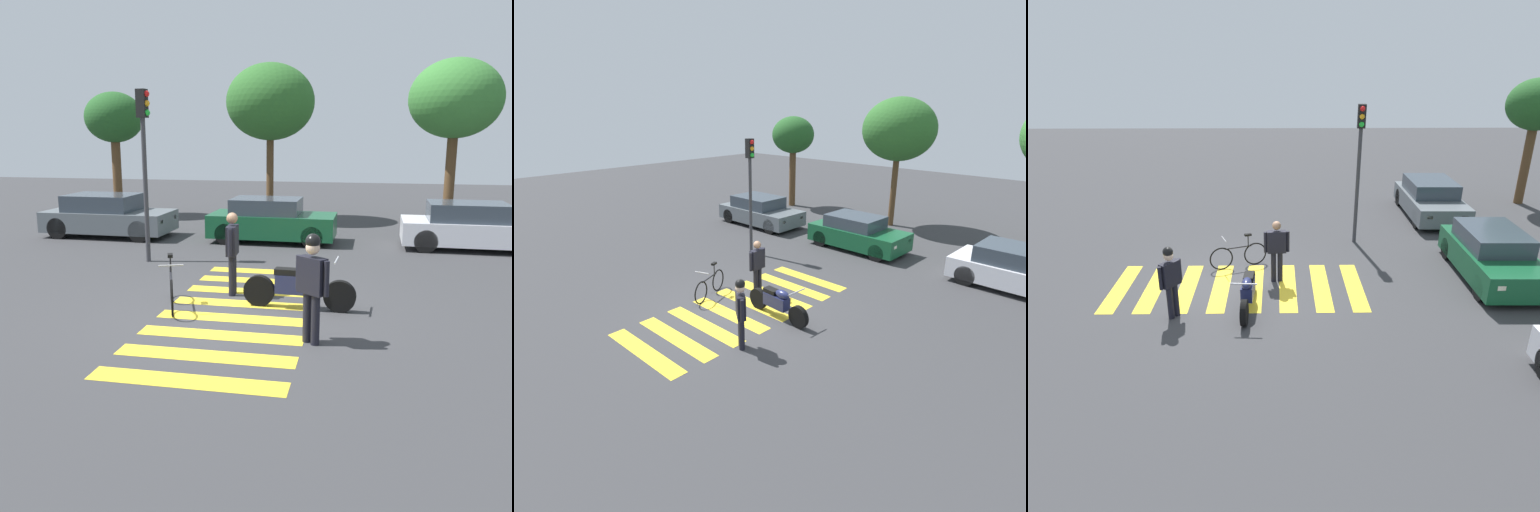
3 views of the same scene
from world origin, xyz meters
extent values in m
plane|color=#38383A|center=(0.00, 0.00, 0.00)|extent=(60.00, 60.00, 0.00)
cylinder|color=black|center=(1.90, 0.31, 0.31)|extent=(0.62, 0.18, 0.62)
cylinder|color=black|center=(0.33, 0.40, 0.31)|extent=(0.62, 0.18, 0.62)
cube|color=#1E234C|center=(1.07, 0.35, 0.49)|extent=(0.81, 0.33, 0.36)
ellipsoid|color=#1E234C|center=(1.29, 0.34, 0.76)|extent=(0.49, 0.27, 0.24)
cube|color=black|center=(0.87, 0.37, 0.73)|extent=(0.45, 0.27, 0.12)
cylinder|color=#A5A5AD|center=(1.82, 0.31, 1.01)|extent=(0.07, 0.62, 0.04)
torus|color=black|center=(-1.14, -0.55, 0.35)|extent=(0.28, 0.66, 0.70)
torus|color=black|center=(-1.50, 0.42, 0.35)|extent=(0.28, 0.66, 0.70)
cylinder|color=black|center=(-1.32, -0.06, 0.63)|extent=(0.32, 0.77, 0.04)
cylinder|color=black|center=(-1.43, 0.23, 0.80)|extent=(0.04, 0.04, 0.34)
cube|color=black|center=(-1.43, 0.23, 0.98)|extent=(0.16, 0.22, 0.06)
cylinder|color=#99999E|center=(-1.17, -0.45, 0.95)|extent=(0.44, 0.19, 0.03)
cylinder|color=black|center=(-0.38, 1.15, 0.43)|extent=(0.14, 0.14, 0.86)
cylinder|color=black|center=(-0.36, 0.97, 0.43)|extent=(0.14, 0.14, 0.86)
cube|color=black|center=(-0.37, 1.06, 1.17)|extent=(0.24, 0.52, 0.61)
sphere|color=#8C664C|center=(-0.37, 1.06, 1.63)|extent=(0.23, 0.23, 0.23)
cylinder|color=black|center=(-0.39, 1.36, 1.17)|extent=(0.09, 0.09, 0.58)
cylinder|color=black|center=(-0.35, 0.76, 1.17)|extent=(0.09, 0.09, 0.58)
cylinder|color=black|center=(1.45, -1.35, 0.42)|extent=(0.14, 0.14, 0.84)
cylinder|color=black|center=(1.60, -1.46, 0.42)|extent=(0.14, 0.14, 0.84)
cube|color=black|center=(1.53, -1.40, 1.13)|extent=(0.51, 0.45, 0.59)
sphere|color=beige|center=(1.53, -1.40, 1.58)|extent=(0.23, 0.23, 0.23)
cylinder|color=black|center=(1.29, -1.23, 1.13)|extent=(0.09, 0.09, 0.56)
cylinder|color=black|center=(1.76, -1.58, 1.13)|extent=(0.09, 0.09, 0.56)
sphere|color=black|center=(1.53, -1.40, 1.68)|extent=(0.24, 0.24, 0.24)
cube|color=yellow|center=(0.00, -3.15, 0.00)|extent=(2.82, 0.45, 0.01)
cube|color=yellow|center=(0.00, -2.25, 0.00)|extent=(2.82, 0.45, 0.01)
cube|color=yellow|center=(0.00, -1.35, 0.00)|extent=(2.82, 0.45, 0.01)
cube|color=yellow|center=(0.00, -0.45, 0.00)|extent=(2.82, 0.45, 0.01)
cube|color=yellow|center=(0.00, 0.45, 0.00)|extent=(2.82, 0.45, 0.01)
cube|color=yellow|center=(0.00, 1.35, 0.00)|extent=(2.82, 0.45, 0.01)
cube|color=yellow|center=(0.00, 2.25, 0.00)|extent=(2.82, 0.45, 0.01)
cube|color=yellow|center=(0.00, 3.15, 0.00)|extent=(2.82, 0.45, 0.01)
cylinder|color=black|center=(-4.59, 7.80, 0.35)|extent=(0.70, 0.23, 0.69)
cylinder|color=black|center=(-4.62, 6.13, 0.35)|extent=(0.70, 0.23, 0.69)
cylinder|color=black|center=(-7.42, 7.85, 0.35)|extent=(0.70, 0.23, 0.69)
cylinder|color=black|center=(-7.45, 6.18, 0.35)|extent=(0.70, 0.23, 0.69)
cube|color=slate|center=(-6.02, 6.99, 0.52)|extent=(4.19, 1.96, 0.66)
cube|color=#333D47|center=(-6.23, 6.99, 1.12)|extent=(2.28, 1.70, 0.54)
cube|color=#F2EDCC|center=(-3.97, 7.56, 0.62)|extent=(0.08, 0.20, 0.12)
cube|color=#F2EDCC|center=(-3.99, 6.35, 0.62)|extent=(0.08, 0.20, 0.12)
cylinder|color=black|center=(0.82, 7.78, 0.33)|extent=(0.66, 0.23, 0.66)
cylinder|color=black|center=(0.79, 6.26, 0.33)|extent=(0.66, 0.23, 0.66)
cylinder|color=black|center=(-1.84, 7.82, 0.33)|extent=(0.66, 0.23, 0.66)
cylinder|color=black|center=(-1.87, 6.31, 0.33)|extent=(0.66, 0.23, 0.66)
cube|color=#14512D|center=(-0.53, 7.04, 0.53)|extent=(3.94, 1.80, 0.71)
cube|color=#333D47|center=(-0.72, 7.05, 1.13)|extent=(2.14, 1.56, 0.49)
cube|color=#F2EDCC|center=(1.40, 7.57, 0.64)|extent=(0.08, 0.20, 0.12)
cube|color=#F2EDCC|center=(1.38, 6.46, 0.64)|extent=(0.08, 0.20, 0.12)
cylinder|color=black|center=(4.08, 7.86, 0.34)|extent=(0.67, 0.23, 0.67)
cylinder|color=black|center=(4.05, 6.25, 0.34)|extent=(0.67, 0.23, 0.67)
cube|color=silver|center=(5.46, 7.03, 0.52)|extent=(4.12, 1.89, 0.66)
cube|color=#333D47|center=(5.25, 7.04, 1.11)|extent=(2.23, 1.64, 0.53)
cylinder|color=#38383D|center=(-3.31, 3.66, 1.87)|extent=(0.12, 0.12, 3.73)
cube|color=black|center=(-3.31, 3.66, 4.08)|extent=(0.26, 0.26, 0.70)
sphere|color=red|center=(-3.19, 3.65, 4.31)|extent=(0.16, 0.16, 0.16)
sphere|color=orange|center=(-3.19, 3.65, 4.08)|extent=(0.16, 0.16, 0.16)
sphere|color=green|center=(-3.19, 3.65, 3.85)|extent=(0.16, 0.16, 0.16)
cylinder|color=brown|center=(-7.71, 11.30, 1.56)|extent=(0.37, 0.37, 3.12)
ellipsoid|color=#235623|center=(-7.71, 11.30, 4.00)|extent=(2.34, 2.34, 1.99)
cylinder|color=brown|center=(-1.35, 11.30, 1.64)|extent=(0.28, 0.28, 3.27)
ellipsoid|color=#2D6628|center=(-1.35, 11.30, 4.53)|extent=(3.35, 3.35, 2.84)
camera|label=1|loc=(2.29, -9.79, 3.29)|focal=38.45mm
camera|label=2|loc=(8.25, -7.53, 5.61)|focal=29.91mm
camera|label=3|loc=(11.36, 1.09, 5.78)|focal=32.98mm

